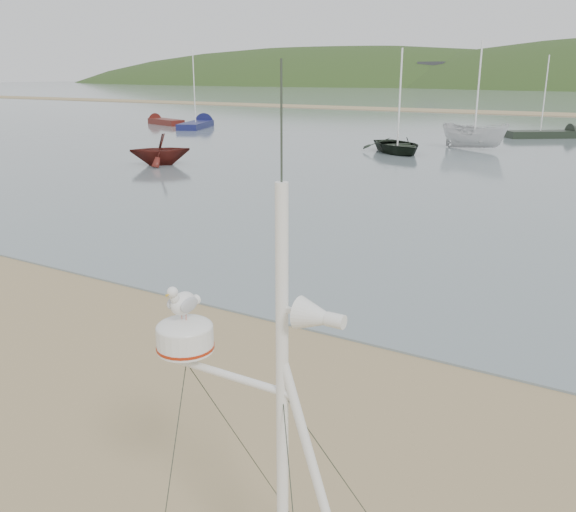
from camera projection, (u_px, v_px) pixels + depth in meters
The scene contains 8 objects.
ground at pixel (130, 428), 8.04m from camera, with size 560.00×560.00×0.00m, color #8C7751.
mast_rig at pixel (274, 510), 4.92m from camera, with size 2.04×2.18×4.60m.
boat_dark at pixel (399, 114), 34.70m from camera, with size 3.14×0.91×4.40m, color black.
boat_red at pixel (159, 135), 30.42m from camera, with size 2.56×1.56×2.97m, color #4F1712.
boat_white at pixel (476, 113), 36.41m from camera, with size 1.61×1.65×4.28m, color silver.
dinghy_red_far at pixel (159, 121), 55.63m from camera, with size 5.72×3.02×1.36m.
sailboat_dark_mid at pixel (561, 134), 43.72m from camera, with size 5.85×4.88×6.16m.
sailboat_blue_near at pixel (202, 123), 52.99m from camera, with size 4.23×7.09×6.93m.
Camera 1 is at (5.45, -4.92, 4.50)m, focal length 38.00 mm.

